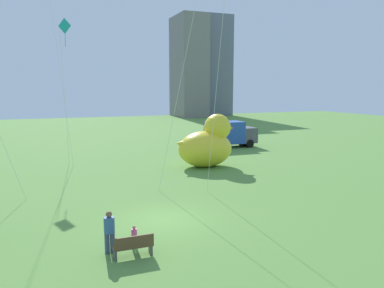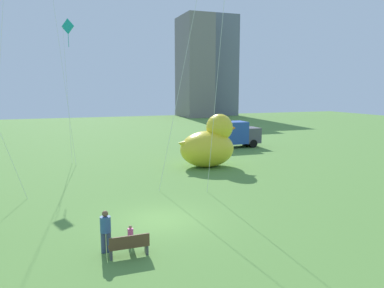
# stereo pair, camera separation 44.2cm
# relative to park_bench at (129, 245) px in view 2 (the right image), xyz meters

# --- Properties ---
(ground_plane) EXTENTS (140.00, 140.00, 0.00)m
(ground_plane) POSITION_rel_park_bench_xyz_m (2.25, 3.54, -0.47)
(ground_plane) COLOR #5B8C3C
(park_bench) EXTENTS (1.55, 0.46, 0.90)m
(park_bench) POSITION_rel_park_bench_xyz_m (0.00, 0.00, 0.00)
(park_bench) COLOR brown
(park_bench) RESTS_ON ground
(person_adult) EXTENTS (0.42, 0.42, 1.71)m
(person_adult) POSITION_rel_park_bench_xyz_m (-0.78, 0.73, 0.47)
(person_adult) COLOR #38476B
(person_adult) RESTS_ON ground
(person_child) EXTENTS (0.23, 0.23, 0.96)m
(person_child) POSITION_rel_park_bench_xyz_m (0.21, 0.79, 0.06)
(person_child) COLOR silver
(person_child) RESTS_ON ground
(giant_inflatable_duck) EXTENTS (5.28, 3.39, 4.38)m
(giant_inflatable_duck) POSITION_rel_park_bench_xyz_m (9.46, 14.49, 1.39)
(giant_inflatable_duck) COLOR yellow
(giant_inflatable_duck) RESTS_ON ground
(box_truck) EXTENTS (5.62, 2.48, 2.85)m
(box_truck) POSITION_rel_park_bench_xyz_m (15.98, 23.16, 0.97)
(box_truck) COLOR #264CA5
(box_truck) RESTS_ON ground
(city_skyline) EXTENTS (82.52, 20.06, 23.67)m
(city_skyline) POSITION_rel_park_bench_xyz_m (9.08, 72.93, 10.66)
(city_skyline) COLOR slate
(city_skyline) RESTS_ON ground
(kite_teal) EXTENTS (0.99, 0.89, 12.26)m
(kite_teal) POSITION_rel_park_bench_xyz_m (-1.04, 20.36, 10.62)
(kite_teal) COLOR silver
(kite_teal) RESTS_ON ground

